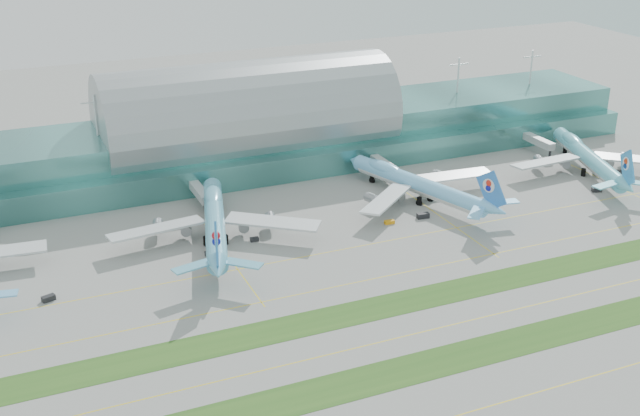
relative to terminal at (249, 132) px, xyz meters
name	(u,v)px	position (x,y,z in m)	size (l,w,h in m)	color
ground	(397,308)	(-0.01, -128.79, -14.23)	(700.00, 700.00, 0.00)	gray
terminal	(249,132)	(0.00, 0.00, 0.00)	(340.00, 69.10, 36.00)	#3D7A75
grass_strip_near	(450,359)	(-0.01, -156.79, -14.19)	(420.00, 12.00, 0.08)	#2D591E
grass_strip_far	(394,304)	(-0.01, -126.79, -14.19)	(420.00, 12.00, 0.08)	#2D591E
taxiline_a	(497,404)	(-0.01, -176.79, -14.22)	(420.00, 0.35, 0.01)	yellow
taxiline_b	(422,332)	(-0.01, -142.79, -14.22)	(420.00, 0.35, 0.01)	yellow
taxiline_c	(369,280)	(-0.01, -110.79, -14.22)	(420.00, 0.35, 0.01)	yellow
taxiline_d	(338,250)	(-0.01, -88.79, -14.22)	(420.00, 0.35, 0.01)	yellow
airliner_b	(215,220)	(-33.97, -64.69, -7.47)	(67.78, 78.32, 21.89)	#5FB3D2
airliner_c	(417,183)	(44.52, -60.80, -7.74)	(64.19, 74.47, 21.02)	#71C4F8
airliner_d	(588,157)	(122.87, -62.28, -7.73)	(64.10, 74.45, 21.08)	#60C2D5
gse_b	(49,298)	(-89.58, -85.96, -13.44)	(3.72, 1.88, 1.57)	black
gse_c	(211,253)	(-38.77, -76.36, -13.37)	(3.87, 2.03, 1.71)	black
gse_d	(255,239)	(-22.64, -71.55, -13.58)	(2.82, 1.62, 1.29)	black
gse_e	(389,222)	(25.02, -76.62, -13.62)	(3.50, 1.66, 1.22)	orange
gse_f	(423,216)	(38.18, -76.98, -13.31)	(4.36, 1.91, 1.83)	black
gse_g	(597,190)	(111.72, -81.30, -13.44)	(3.57, 1.87, 1.58)	black
gse_h	(617,172)	(132.66, -69.33, -13.45)	(3.37, 2.01, 1.55)	black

